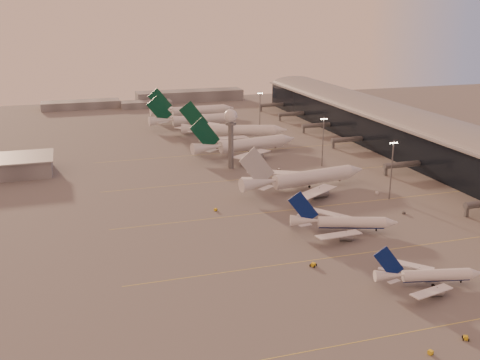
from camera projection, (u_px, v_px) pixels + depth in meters
name	position (u px, v px, depth m)	size (l,w,h in m)	color
ground	(327.00, 274.00, 169.03)	(700.00, 700.00, 0.00)	#5F5C5C
taxiway_markings	(334.00, 204.00, 228.61)	(180.00, 185.25, 0.02)	#DFCD4E
terminal	(422.00, 138.00, 296.91)	(57.00, 362.00, 23.04)	black
radar_tower	(231.00, 127.00, 273.75)	(6.40, 6.40, 31.10)	slate
mast_b	(392.00, 167.00, 230.72)	(3.60, 0.56, 25.00)	slate
mast_c	(323.00, 139.00, 279.49)	(3.60, 0.56, 25.00)	slate
mast_d	(260.00, 109.00, 361.05)	(3.60, 0.56, 25.00)	slate
distant_horizon	(159.00, 99.00, 465.29)	(165.00, 37.50, 9.00)	slate
narrowbody_near	(429.00, 277.00, 161.18)	(32.42, 25.60, 12.84)	white
narrowbody_mid	(344.00, 224.00, 199.24)	(37.74, 29.61, 15.30)	white
widebody_white	(305.00, 181.00, 245.87)	(62.52, 49.75, 22.09)	white
greentail_a	(246.00, 147.00, 304.58)	(62.90, 50.39, 23.00)	white
greentail_b	(235.00, 133.00, 338.78)	(62.93, 50.05, 23.58)	white
greentail_c	(195.00, 122.00, 371.95)	(61.89, 49.91, 22.47)	white
greentail_d	(193.00, 113.00, 404.31)	(63.06, 50.88, 22.89)	white
gsv_truck_a	(432.00, 350.00, 129.64)	(5.60, 3.36, 2.13)	yellow
gsv_tug_near	(466.00, 338.00, 135.32)	(3.43, 3.98, 0.98)	yellow
gsv_tug_mid	(313.00, 265.00, 173.50)	(4.28, 4.55, 1.12)	yellow
gsv_truck_b	(405.00, 211.00, 217.55)	(5.78, 4.05, 2.20)	#56595B
gsv_truck_c	(216.00, 208.00, 220.96)	(5.41, 4.40, 2.11)	yellow
gsv_catering_b	(378.00, 189.00, 239.63)	(5.95, 3.30, 4.65)	silver
gsv_tug_far	(279.00, 170.00, 275.40)	(3.12, 3.88, 0.96)	silver
gsv_tug_hangar	(263.00, 143.00, 328.46)	(4.01, 2.64, 1.09)	yellow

